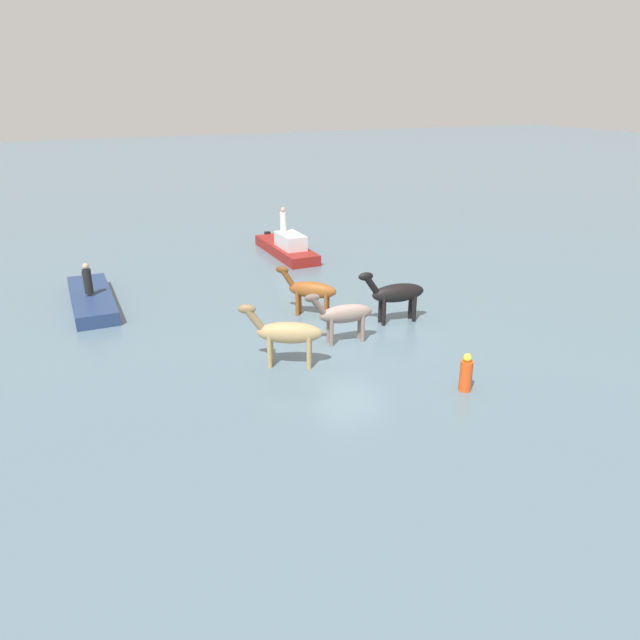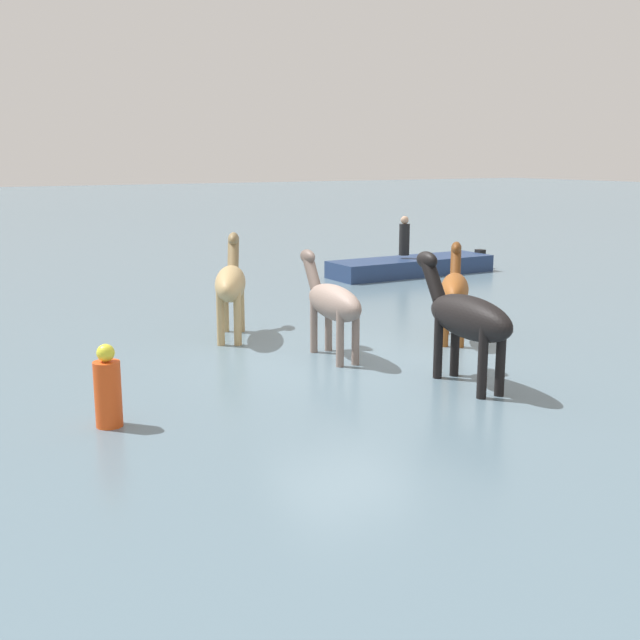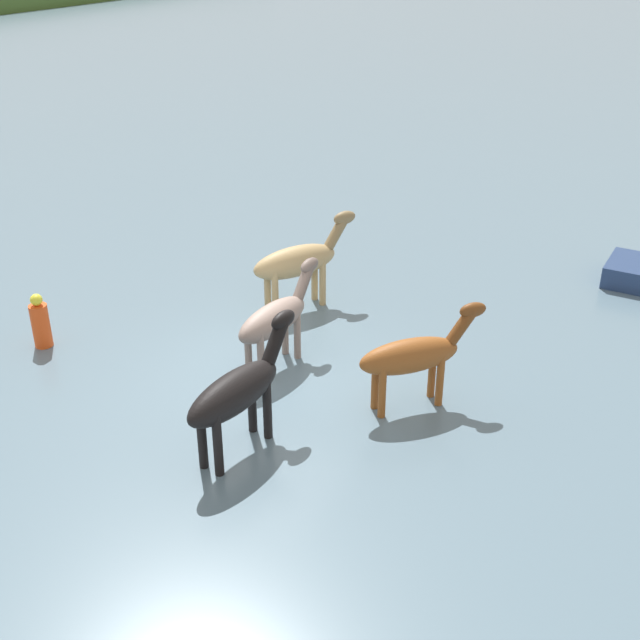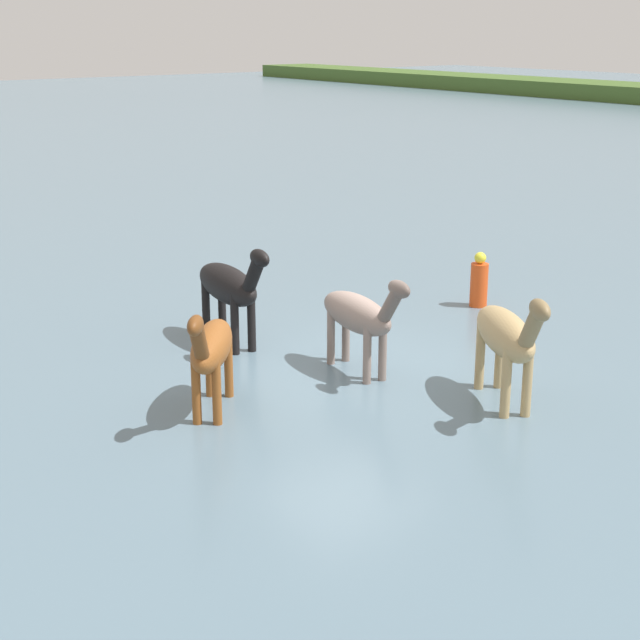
{
  "view_description": "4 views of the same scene",
  "coord_description": "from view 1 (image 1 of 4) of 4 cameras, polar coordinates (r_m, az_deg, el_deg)",
  "views": [
    {
      "loc": [
        8.63,
        16.92,
        8.15
      ],
      "look_at": [
        0.89,
        -0.46,
        0.71
      ],
      "focal_mm": 34.05,
      "sensor_mm": 36.0,
      "label": 1
    },
    {
      "loc": [
        -11.42,
        7.08,
        3.57
      ],
      "look_at": [
        0.63,
        0.12,
        0.63
      ],
      "focal_mm": 43.58,
      "sensor_mm": 36.0,
      "label": 2
    },
    {
      "loc": [
        -10.85,
        -7.23,
        7.82
      ],
      "look_at": [
        0.45,
        -0.79,
        1.12
      ],
      "focal_mm": 44.9,
      "sensor_mm": 36.0,
      "label": 3
    },
    {
      "loc": [
        12.09,
        -9.48,
        5.59
      ],
      "look_at": [
        0.48,
        -0.88,
        1.15
      ],
      "focal_mm": 54.37,
      "sensor_mm": 36.0,
      "label": 4
    }
  ],
  "objects": [
    {
      "name": "horse_gray_outer",
      "position": [
        22.0,
        7.13,
        2.5
      ],
      "size": [
        2.59,
        0.79,
        2.01
      ],
      "rotation": [
        0.0,
        0.0,
        6.19
      ],
      "color": "black",
      "rests_on": "ground_plane"
    },
    {
      "name": "buoy_channel_marker",
      "position": [
        17.64,
        13.56,
        -4.95
      ],
      "size": [
        0.36,
        0.36,
        1.14
      ],
      "color": "#E54C19",
      "rests_on": "ground_plane"
    },
    {
      "name": "horse_dark_mare",
      "position": [
        18.4,
        -3.18,
        -1.21
      ],
      "size": [
        2.46,
        1.54,
        1.99
      ],
      "rotation": [
        0.0,
        0.0,
        5.81
      ],
      "color": "tan",
      "rests_on": "ground_plane"
    },
    {
      "name": "person_helmsman_aft",
      "position": [
        30.87,
        -3.47,
        9.36
      ],
      "size": [
        0.32,
        0.32,
        1.19
      ],
      "color": "silver",
      "rests_on": "boat_launch_far"
    },
    {
      "name": "ground_plane",
      "position": [
        20.67,
        2.78,
        -1.9
      ],
      "size": [
        177.22,
        177.22,
        0.0
      ],
      "primitive_type": "plane",
      "color": "slate"
    },
    {
      "name": "boat_launch_far",
      "position": [
        30.99,
        -3.13,
        6.68
      ],
      "size": [
        1.55,
        5.53,
        1.36
      ],
      "rotation": [
        0.0,
        0.0,
        1.58
      ],
      "color": "maroon",
      "rests_on": "ground_plane"
    },
    {
      "name": "horse_pinto_flank",
      "position": [
        20.11,
        2.23,
        0.55
      ],
      "size": [
        2.39,
        0.72,
        1.84
      ],
      "rotation": [
        0.0,
        0.0,
        6.19
      ],
      "color": "gray",
      "rests_on": "ground_plane"
    },
    {
      "name": "person_boatman_standing",
      "position": [
        24.89,
        -21.01,
        3.59
      ],
      "size": [
        0.32,
        0.32,
        1.19
      ],
      "color": "black",
      "rests_on": "boat_skiff_near"
    },
    {
      "name": "horse_chestnut_trailing",
      "position": [
        22.51,
        -0.92,
        2.85
      ],
      "size": [
        2.03,
        1.8,
        1.83
      ],
      "rotation": [
        0.0,
        0.0,
        5.58
      ],
      "color": "brown",
      "rests_on": "ground_plane"
    },
    {
      "name": "boat_skiff_near",
      "position": [
        25.44,
        -20.63,
        1.68
      ],
      "size": [
        1.51,
        5.55,
        0.76
      ],
      "rotation": [
        0.0,
        0.0,
        1.57
      ],
      "color": "navy",
      "rests_on": "ground_plane"
    }
  ]
}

